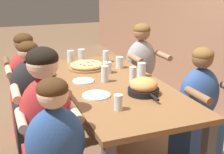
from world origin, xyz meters
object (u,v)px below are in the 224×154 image
at_px(drinking_glass_c, 82,55).
at_px(skillet_bowl, 144,87).
at_px(cocktail_glass_blue, 107,68).
at_px(drinking_glass_f, 118,103).
at_px(pizza_board_main, 87,66).
at_px(empty_plate_a, 96,95).
at_px(empty_plate_b, 83,81).
at_px(drinking_glass_h, 133,76).
at_px(diner_near_midleft, 32,104).
at_px(drinking_glass_a, 105,75).
at_px(diner_far_left, 141,77).
at_px(drinking_glass_e, 106,56).
at_px(diner_near_midright, 48,138).
at_px(drinking_glass_b, 141,70).
at_px(drinking_glass_d, 119,63).
at_px(diner_near_left, 28,91).
at_px(diner_far_midright, 198,117).
at_px(drinking_glass_g, 71,57).

bearing_deg(drinking_glass_c, skillet_bowl, 7.68).
xyz_separation_m(cocktail_glass_blue, drinking_glass_f, (0.84, -0.23, 0.00)).
relative_size(pizza_board_main, skillet_bowl, 1.01).
height_order(empty_plate_a, cocktail_glass_blue, cocktail_glass_blue).
height_order(empty_plate_a, empty_plate_b, same).
relative_size(drinking_glass_h, diner_near_midleft, 0.13).
relative_size(skillet_bowl, drinking_glass_f, 3.22).
relative_size(skillet_bowl, drinking_glass_c, 2.90).
relative_size(drinking_glass_a, diner_far_left, 0.12).
xyz_separation_m(drinking_glass_e, drinking_glass_h, (0.73, -0.02, 0.00)).
height_order(empty_plate_a, diner_near_midright, diner_near_midright).
height_order(drinking_glass_b, diner_far_left, diner_far_left).
distance_m(drinking_glass_a, drinking_glass_d, 0.45).
relative_size(drinking_glass_e, drinking_glass_h, 0.86).
height_order(empty_plate_b, drinking_glass_c, drinking_glass_c).
bearing_deg(drinking_glass_b, drinking_glass_a, -86.90).
relative_size(drinking_glass_a, diner_near_left, 0.13).
xyz_separation_m(cocktail_glass_blue, drinking_glass_c, (-0.55, -0.09, 0.01)).
bearing_deg(diner_near_midleft, skillet_bowl, -44.95).
distance_m(drinking_glass_e, diner_near_midleft, 0.92).
xyz_separation_m(pizza_board_main, empty_plate_a, (0.74, -0.15, -0.02)).
xyz_separation_m(pizza_board_main, drinking_glass_b, (0.43, 0.39, 0.03)).
bearing_deg(diner_near_left, diner_far_midright, -41.83).
bearing_deg(drinking_glass_f, drinking_glass_h, 145.57).
xyz_separation_m(skillet_bowl, diner_near_left, (-1.12, -0.77, -0.32)).
xyz_separation_m(skillet_bowl, cocktail_glass_blue, (-0.63, -0.06, -0.01)).
bearing_deg(diner_far_midright, drinking_glass_a, -31.20).
height_order(empty_plate_b, drinking_glass_d, drinking_glass_d).
bearing_deg(drinking_glass_a, drinking_glass_h, 64.14).
height_order(drinking_glass_f, diner_near_midright, diner_near_midright).
relative_size(skillet_bowl, drinking_glass_h, 2.52).
distance_m(pizza_board_main, diner_far_left, 0.80).
bearing_deg(drinking_glass_c, diner_near_midright, -26.10).
xyz_separation_m(empty_plate_b, drinking_glass_a, (0.07, 0.17, 0.06)).
bearing_deg(pizza_board_main, diner_far_left, 108.07).
bearing_deg(drinking_glass_d, cocktail_glass_blue, -56.38).
bearing_deg(diner_far_midright, drinking_glass_c, -60.90).
xyz_separation_m(drinking_glass_d, diner_far_left, (-0.33, 0.41, -0.29)).
relative_size(empty_plate_a, drinking_glass_b, 1.69).
bearing_deg(drinking_glass_c, diner_far_left, 80.88).
height_order(drinking_glass_d, drinking_glass_g, drinking_glass_g).
distance_m(diner_far_midright, diner_near_left, 1.72).
bearing_deg(drinking_glass_d, diner_near_midright, -47.28).
bearing_deg(cocktail_glass_blue, empty_plate_b, -59.33).
bearing_deg(diner_near_midleft, drinking_glass_b, -20.43).
distance_m(diner_near_midright, diner_near_left, 1.18).
distance_m(drinking_glass_e, diner_far_left, 0.54).
bearing_deg(diner_far_midright, drinking_glass_h, -33.49).
xyz_separation_m(drinking_glass_e, diner_far_midright, (1.04, 0.45, -0.33)).
distance_m(drinking_glass_c, drinking_glass_f, 1.40).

